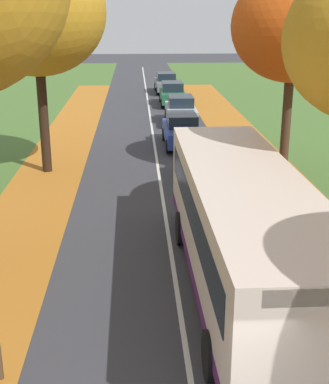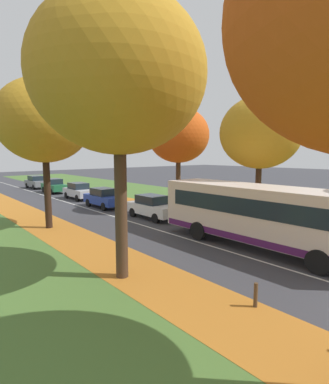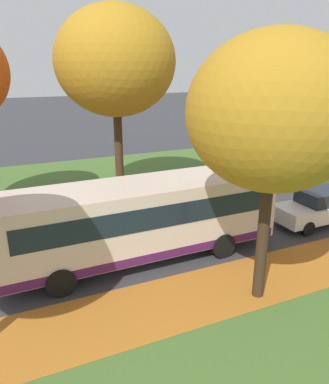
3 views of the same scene
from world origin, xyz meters
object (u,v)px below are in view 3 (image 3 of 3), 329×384
at_px(tree_left_near, 115,62).
at_px(bus, 140,217).
at_px(tree_left_mid, 270,76).
at_px(car_white_lead, 319,207).
at_px(bollard_third, 41,215).
at_px(tree_right_near, 274,113).

height_order(tree_left_near, bus, tree_left_near).
bearing_deg(tree_left_mid, bus, -59.23).
height_order(bus, car_white_lead, bus).
xyz_separation_m(bus, car_white_lead, (0.25, 8.64, -0.89)).
distance_m(tree_left_mid, bollard_third, 14.93).
xyz_separation_m(tree_left_mid, tree_right_near, (10.07, -8.02, -0.65)).
bearing_deg(tree_left_mid, car_white_lead, -16.39).
xyz_separation_m(tree_left_near, tree_left_mid, (0.60, 9.15, -0.73)).
bearing_deg(car_white_lead, bollard_third, -114.63).
relative_size(tree_left_mid, bollard_third, 11.88).
height_order(tree_right_near, car_white_lead, tree_right_near).
relative_size(tree_right_near, bollard_third, 10.66).
relative_size(bollard_third, car_white_lead, 0.18).
bearing_deg(tree_right_near, bus, -146.12).
distance_m(bollard_third, bus, 6.08).
bearing_deg(car_white_lead, bus, -91.69).
relative_size(tree_left_near, tree_left_mid, 1.11).
relative_size(bus, car_white_lead, 2.48).
height_order(tree_left_mid, bus, tree_left_mid).
height_order(tree_left_near, bollard_third, tree_left_near).
height_order(tree_left_near, tree_right_near, tree_left_near).
bearing_deg(bus, car_white_lead, 88.31).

